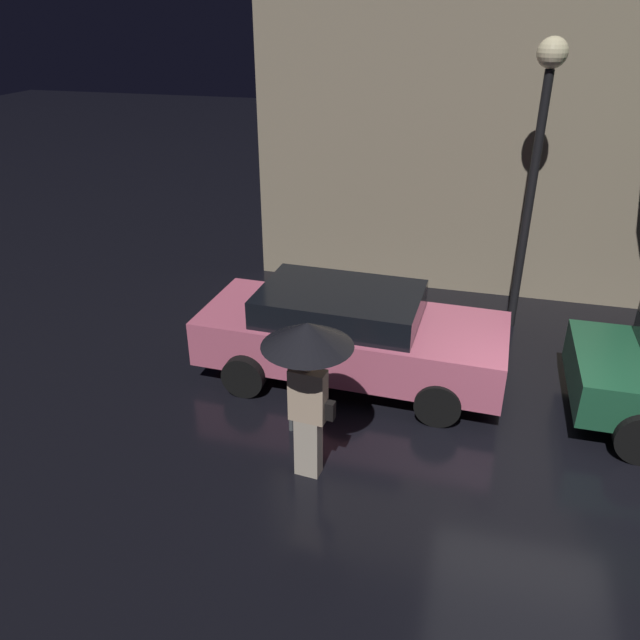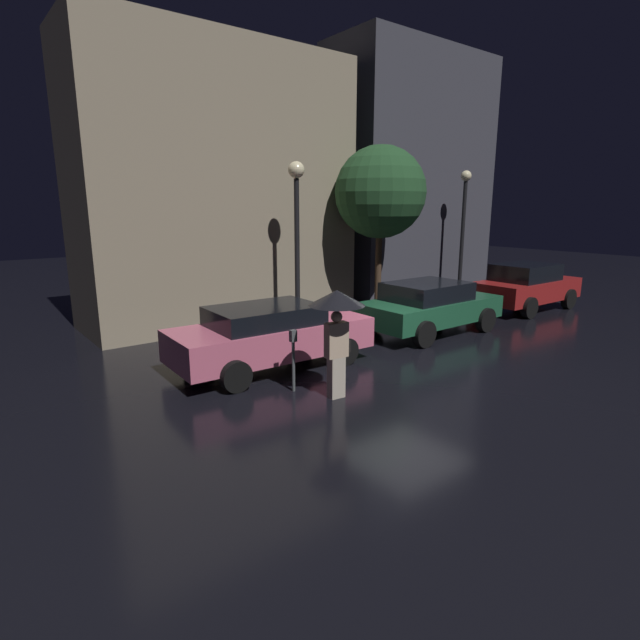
# 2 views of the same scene
# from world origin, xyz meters

# --- Properties ---
(ground_plane) EXTENTS (60.00, 60.00, 0.00)m
(ground_plane) POSITION_xyz_m (0.00, 0.00, 0.00)
(ground_plane) COLOR black
(building_facade_left) EXTENTS (8.12, 3.00, 7.88)m
(building_facade_left) POSITION_xyz_m (-1.32, 6.50, 3.94)
(building_facade_left) COLOR gray
(building_facade_left) RESTS_ON ground
(parked_car_pink) EXTENTS (4.42, 1.93, 1.38)m
(parked_car_pink) POSITION_xyz_m (-2.80, 1.43, 0.73)
(parked_car_pink) COLOR #DB6684
(parked_car_pink) RESTS_ON ground
(pedestrian_with_umbrella) EXTENTS (1.01, 1.01, 2.00)m
(pedestrian_with_umbrella) POSITION_xyz_m (-2.79, -0.79, 1.58)
(pedestrian_with_umbrella) COLOR beige
(pedestrian_with_umbrella) RESTS_ON ground
(parking_meter) EXTENTS (0.12, 0.10, 1.19)m
(parking_meter) POSITION_xyz_m (-3.23, -0.06, 0.74)
(parking_meter) COLOR #4C5154
(parking_meter) RESTS_ON ground
(street_lamp_near) EXTENTS (0.44, 0.44, 4.58)m
(street_lamp_near) POSITION_xyz_m (-0.42, 3.78, 3.25)
(street_lamp_near) COLOR black
(street_lamp_near) RESTS_ON ground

